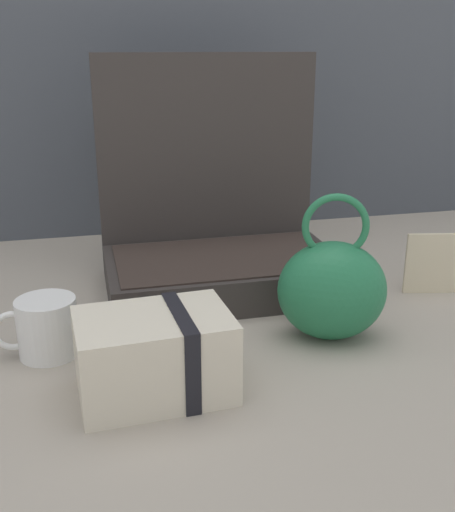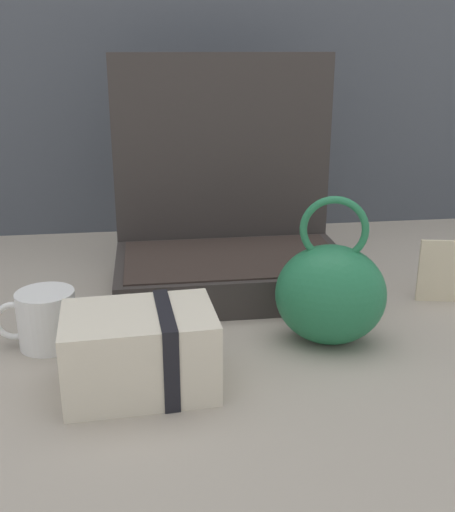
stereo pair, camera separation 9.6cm
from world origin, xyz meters
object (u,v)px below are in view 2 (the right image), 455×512
(info_card_left, at_px, (447,271))
(open_suitcase, at_px, (229,232))
(coffee_mug, at_px, (46,319))
(teal_pouch_handbag, at_px, (330,293))
(cream_toiletry_bag, at_px, (142,351))

(info_card_left, bearing_deg, open_suitcase, 169.96)
(coffee_mug, bearing_deg, info_card_left, 6.79)
(teal_pouch_handbag, bearing_deg, cream_toiletry_bag, -161.14)
(info_card_left, bearing_deg, cream_toiletry_bag, -145.77)
(open_suitcase, height_order, teal_pouch_handbag, open_suitcase)
(cream_toiletry_bag, xyz_separation_m, coffee_mug, (-0.15, 0.14, -0.01))
(open_suitcase, height_order, info_card_left, open_suitcase)
(cream_toiletry_bag, distance_m, coffee_mug, 0.20)
(cream_toiletry_bag, bearing_deg, teal_pouch_handbag, 18.86)
(coffee_mug, height_order, info_card_left, info_card_left)
(cream_toiletry_bag, relative_size, coffee_mug, 1.67)
(cream_toiletry_bag, bearing_deg, open_suitcase, 65.90)
(open_suitcase, xyz_separation_m, coffee_mug, (-0.31, -0.23, -0.06))
(teal_pouch_handbag, relative_size, info_card_left, 2.03)
(teal_pouch_handbag, xyz_separation_m, coffee_mug, (-0.43, 0.05, -0.04))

